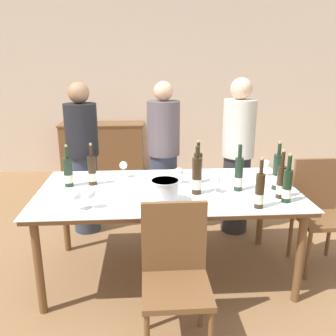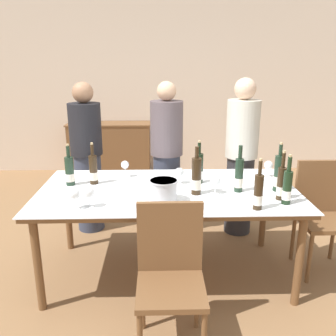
# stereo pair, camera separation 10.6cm
# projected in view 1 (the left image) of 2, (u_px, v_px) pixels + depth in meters

# --- Properties ---
(ground_plane) EXTENTS (12.00, 12.00, 0.00)m
(ground_plane) POSITION_uv_depth(u_px,v_px,m) (168.00, 272.00, 3.12)
(ground_plane) COLOR olive
(back_wall) EXTENTS (8.00, 0.10, 2.80)m
(back_wall) POSITION_uv_depth(u_px,v_px,m) (155.00, 86.00, 5.76)
(back_wall) COLOR beige
(back_wall) RESTS_ON ground_plane
(sideboard_cabinet) EXTENTS (1.31, 0.46, 0.84)m
(sideboard_cabinet) POSITION_uv_depth(u_px,v_px,m) (103.00, 149.00, 5.71)
(sideboard_cabinet) COLOR brown
(sideboard_cabinet) RESTS_ON ground_plane
(dining_table) EXTENTS (2.09, 1.10, 0.78)m
(dining_table) POSITION_uv_depth(u_px,v_px,m) (168.00, 196.00, 2.92)
(dining_table) COLOR brown
(dining_table) RESTS_ON ground_plane
(ice_bucket) EXTENTS (0.21, 0.21, 0.17)m
(ice_bucket) POSITION_uv_depth(u_px,v_px,m) (165.00, 190.00, 2.61)
(ice_bucket) COLOR silver
(ice_bucket) RESTS_ON dining_table
(wine_bottle_0) EXTENTS (0.07, 0.07, 0.35)m
(wine_bottle_0) POSITION_uv_depth(u_px,v_px,m) (68.00, 173.00, 2.93)
(wine_bottle_0) COLOR #1E3323
(wine_bottle_0) RESTS_ON dining_table
(wine_bottle_1) EXTENTS (0.07, 0.07, 0.40)m
(wine_bottle_1) POSITION_uv_depth(u_px,v_px,m) (277.00, 173.00, 2.86)
(wine_bottle_1) COLOR #1E3323
(wine_bottle_1) RESTS_ON dining_table
(wine_bottle_2) EXTENTS (0.06, 0.06, 0.38)m
(wine_bottle_2) POSITION_uv_depth(u_px,v_px,m) (281.00, 182.00, 2.68)
(wine_bottle_2) COLOR #332314
(wine_bottle_2) RESTS_ON dining_table
(wine_bottle_3) EXTENTS (0.07, 0.07, 0.37)m
(wine_bottle_3) POSITION_uv_depth(u_px,v_px,m) (198.00, 168.00, 3.03)
(wine_bottle_3) COLOR black
(wine_bottle_3) RESTS_ON dining_table
(wine_bottle_4) EXTENTS (0.06, 0.06, 0.37)m
(wine_bottle_4) POSITION_uv_depth(u_px,v_px,m) (260.00, 191.00, 2.50)
(wine_bottle_4) COLOR #332314
(wine_bottle_4) RESTS_ON dining_table
(wine_bottle_5) EXTENTS (0.08, 0.08, 0.38)m
(wine_bottle_5) POSITION_uv_depth(u_px,v_px,m) (197.00, 177.00, 2.76)
(wine_bottle_5) COLOR #332314
(wine_bottle_5) RESTS_ON dining_table
(wine_bottle_6) EXTENTS (0.07, 0.07, 0.36)m
(wine_bottle_6) POSITION_uv_depth(u_px,v_px,m) (92.00, 171.00, 2.97)
(wine_bottle_6) COLOR #332314
(wine_bottle_6) RESTS_ON dining_table
(wine_bottle_7) EXTENTS (0.07, 0.07, 0.37)m
(wine_bottle_7) POSITION_uv_depth(u_px,v_px,m) (287.00, 186.00, 2.60)
(wine_bottle_7) COLOR black
(wine_bottle_7) RESTS_ON dining_table
(wine_bottle_8) EXTENTS (0.07, 0.07, 0.38)m
(wine_bottle_8) POSITION_uv_depth(u_px,v_px,m) (239.00, 175.00, 2.83)
(wine_bottle_8) COLOR #1E3323
(wine_bottle_8) RESTS_ON dining_table
(wine_glass_0) EXTENTS (0.08, 0.08, 0.15)m
(wine_glass_0) POSITION_uv_depth(u_px,v_px,m) (266.00, 164.00, 3.21)
(wine_glass_0) COLOR white
(wine_glass_0) RESTS_ON dining_table
(wine_glass_1) EXTENTS (0.08, 0.08, 0.15)m
(wine_glass_1) POSITION_uv_depth(u_px,v_px,m) (76.00, 196.00, 2.46)
(wine_glass_1) COLOR white
(wine_glass_1) RESTS_ON dining_table
(wine_glass_2) EXTENTS (0.08, 0.08, 0.15)m
(wine_glass_2) POSITION_uv_depth(u_px,v_px,m) (90.00, 194.00, 2.49)
(wine_glass_2) COLOR white
(wine_glass_2) RESTS_ON dining_table
(wine_glass_3) EXTENTS (0.08, 0.08, 0.14)m
(wine_glass_3) POSITION_uv_depth(u_px,v_px,m) (216.00, 181.00, 2.79)
(wine_glass_3) COLOR white
(wine_glass_3) RESTS_ON dining_table
(wine_glass_4) EXTENTS (0.07, 0.07, 0.15)m
(wine_glass_4) POSITION_uv_depth(u_px,v_px,m) (123.00, 166.00, 3.16)
(wine_glass_4) COLOR white
(wine_glass_4) RESTS_ON dining_table
(wine_glass_5) EXTENTS (0.08, 0.08, 0.14)m
(wine_glass_5) POSITION_uv_depth(u_px,v_px,m) (179.00, 173.00, 3.01)
(wine_glass_5) COLOR white
(wine_glass_5) RESTS_ON dining_table
(chair_near_front) EXTENTS (0.42, 0.42, 0.93)m
(chair_near_front) POSITION_uv_depth(u_px,v_px,m) (175.00, 268.00, 2.23)
(chair_near_front) COLOR brown
(chair_near_front) RESTS_ON ground_plane
(chair_right_end) EXTENTS (0.42, 0.42, 0.96)m
(chair_right_end) POSITION_uv_depth(u_px,v_px,m) (319.00, 206.00, 3.14)
(chair_right_end) COLOR brown
(chair_right_end) RESTS_ON ground_plane
(person_host) EXTENTS (0.33, 0.33, 1.58)m
(person_host) POSITION_uv_depth(u_px,v_px,m) (83.00, 160.00, 3.70)
(person_host) COLOR #383F56
(person_host) RESTS_ON ground_plane
(person_guest_left) EXTENTS (0.33, 0.33, 1.59)m
(person_guest_left) POSITION_uv_depth(u_px,v_px,m) (164.00, 160.00, 3.67)
(person_guest_left) COLOR #383F56
(person_guest_left) RESTS_ON ground_plane
(person_guest_right) EXTENTS (0.33, 0.33, 1.63)m
(person_guest_right) POSITION_uv_depth(u_px,v_px,m) (237.00, 158.00, 3.68)
(person_guest_right) COLOR #2D2D33
(person_guest_right) RESTS_ON ground_plane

